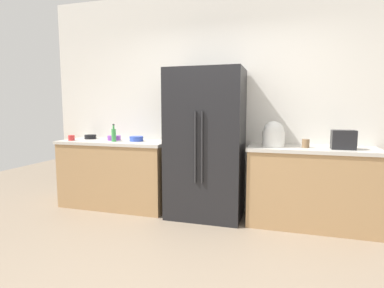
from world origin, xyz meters
The scene contains 13 objects.
ground_plane centered at (0.00, 0.00, 0.00)m, with size 10.29×10.29×0.00m, color gray.
kitchen_back_panel centered at (0.00, 1.79, 1.46)m, with size 5.14×0.10×2.92m, color silver.
counter_left centered at (-1.48, 1.43, 0.47)m, with size 1.54×0.62×0.93m.
counter_right centered at (1.08, 1.43, 0.47)m, with size 1.45×0.62×0.93m.
refrigerator centered at (-0.18, 1.40, 0.93)m, with size 0.93×0.66×1.86m.
toaster centered at (1.39, 1.35, 1.03)m, with size 0.25×0.15×0.21m, color black.
rice_cooker centered at (0.64, 1.38, 1.07)m, with size 0.26×0.26×0.30m.
bottle_a centered at (-1.44, 1.33, 1.02)m, with size 0.06×0.06×0.24m.
cup_a centered at (1.00, 1.38, 0.98)m, with size 0.08×0.08×0.10m, color brown.
cup_b centered at (-2.08, 1.29, 0.97)m, with size 0.09×0.09×0.07m, color red.
bowl_a centered at (-1.17, 1.46, 0.96)m, with size 0.19×0.19×0.07m, color blue.
bowl_b centered at (-1.53, 1.49, 0.96)m, with size 0.18×0.18×0.06m, color purple.
bowl_c centered at (-1.96, 1.55, 0.96)m, with size 0.17×0.17×0.06m, color black.
Camera 1 is at (0.73, -2.31, 1.38)m, focal length 28.59 mm.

